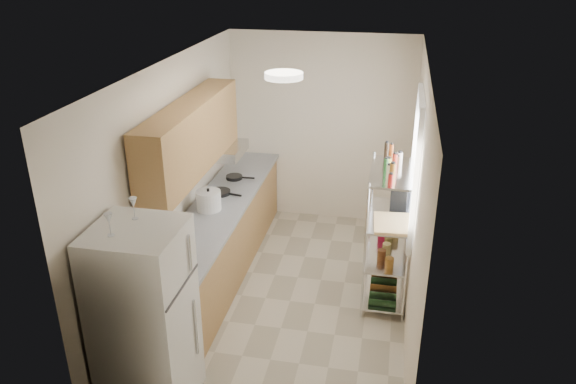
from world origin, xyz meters
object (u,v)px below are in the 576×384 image
Objects in this scene: cutting_board at (392,224)px; espresso_machine at (401,192)px; refrigerator at (145,320)px; frying_pan_large at (220,192)px; rice_cooker at (209,200)px.

cutting_board is 0.53m from espresso_machine.
refrigerator is 2.59m from cutting_board.
cutting_board reaches higher than frying_pan_large.
espresso_machine is at bearing 82.82° from cutting_board.
espresso_machine is (2.09, 0.30, 0.15)m from rice_cooker.
refrigerator reaches higher than frying_pan_large.
espresso_machine is at bearing 48.74° from refrigerator.
espresso_machine is (2.09, -0.13, 0.24)m from frying_pan_large.
cutting_board is at bearing -5.71° from frying_pan_large.
refrigerator is 6.08× the size of rice_cooker.
refrigerator is at bearing -137.65° from cutting_board.
cutting_board is (2.02, -0.21, 0.02)m from rice_cooker.
rice_cooker is at bearing 93.22° from refrigerator.
espresso_machine is at bearing 8.22° from frying_pan_large.
cutting_board is 1.56× the size of espresso_machine.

